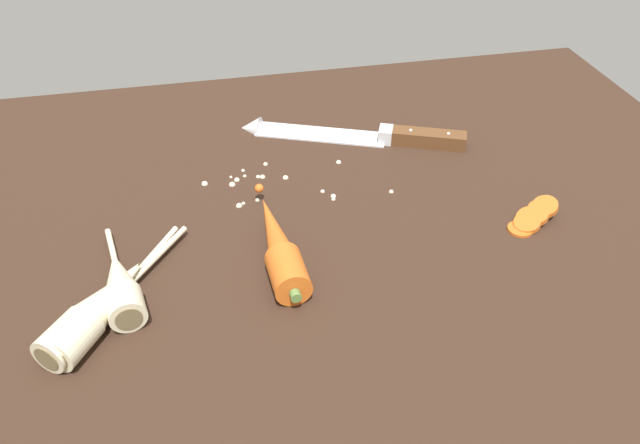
{
  "coord_description": "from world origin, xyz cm",
  "views": [
    {
      "loc": [
        -13.75,
        -65.63,
        50.96
      ],
      "look_at": [
        0.0,
        -2.0,
        1.5
      ],
      "focal_mm": 37.05,
      "sensor_mm": 36.0,
      "label": 1
    }
  ],
  "objects_px": {
    "chefs_knife": "(348,134)",
    "parsnip_front": "(99,307)",
    "parsnip_mid_left": "(100,307)",
    "carrot_slice_stack": "(533,217)",
    "whole_carrot": "(279,246)",
    "parsnip_mid_right": "(121,285)"
  },
  "relations": [
    {
      "from": "chefs_knife",
      "to": "whole_carrot",
      "type": "relative_size",
      "value": 1.51
    },
    {
      "from": "whole_carrot",
      "to": "parsnip_mid_right",
      "type": "relative_size",
      "value": 1.28
    },
    {
      "from": "whole_carrot",
      "to": "parsnip_mid_left",
      "type": "xyz_separation_m",
      "value": [
        -0.2,
        -0.06,
        -0.0
      ]
    },
    {
      "from": "whole_carrot",
      "to": "parsnip_front",
      "type": "xyz_separation_m",
      "value": [
        -0.2,
        -0.06,
        -0.0
      ]
    },
    {
      "from": "parsnip_mid_left",
      "to": "chefs_knife",
      "type": "bearing_deg",
      "value": 42.69
    },
    {
      "from": "whole_carrot",
      "to": "parsnip_mid_left",
      "type": "bearing_deg",
      "value": -163.38
    },
    {
      "from": "chefs_knife",
      "to": "carrot_slice_stack",
      "type": "distance_m",
      "value": 0.31
    },
    {
      "from": "parsnip_front",
      "to": "parsnip_mid_left",
      "type": "relative_size",
      "value": 0.99
    },
    {
      "from": "parsnip_front",
      "to": "chefs_knife",
      "type": "bearing_deg",
      "value": 42.54
    },
    {
      "from": "chefs_knife",
      "to": "carrot_slice_stack",
      "type": "xyz_separation_m",
      "value": [
        0.18,
        -0.26,
        0.0
      ]
    },
    {
      "from": "carrot_slice_stack",
      "to": "chefs_knife",
      "type": "bearing_deg",
      "value": 124.16
    },
    {
      "from": "carrot_slice_stack",
      "to": "whole_carrot",
      "type": "bearing_deg",
      "value": -179.56
    },
    {
      "from": "parsnip_mid_right",
      "to": "carrot_slice_stack",
      "type": "bearing_deg",
      "value": 3.6
    },
    {
      "from": "parsnip_front",
      "to": "carrot_slice_stack",
      "type": "relative_size",
      "value": 2.74
    },
    {
      "from": "chefs_knife",
      "to": "parsnip_front",
      "type": "bearing_deg",
      "value": -137.46
    },
    {
      "from": "whole_carrot",
      "to": "carrot_slice_stack",
      "type": "relative_size",
      "value": 2.96
    },
    {
      "from": "chefs_knife",
      "to": "parsnip_front",
      "type": "distance_m",
      "value": 0.48
    },
    {
      "from": "carrot_slice_stack",
      "to": "parsnip_mid_right",
      "type": "bearing_deg",
      "value": -176.4
    },
    {
      "from": "chefs_knife",
      "to": "whole_carrot",
      "type": "distance_m",
      "value": 0.3
    },
    {
      "from": "chefs_knife",
      "to": "parsnip_mid_left",
      "type": "relative_size",
      "value": 1.61
    },
    {
      "from": "chefs_knife",
      "to": "parsnip_mid_right",
      "type": "xyz_separation_m",
      "value": [
        -0.33,
        -0.29,
        0.01
      ]
    },
    {
      "from": "parsnip_mid_right",
      "to": "parsnip_mid_left",
      "type": "bearing_deg",
      "value": -123.47
    }
  ]
}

